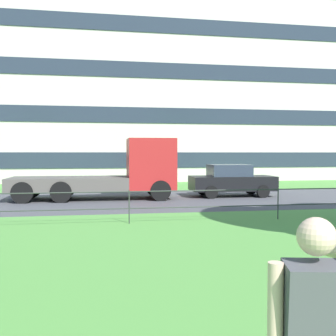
{
  "coord_description": "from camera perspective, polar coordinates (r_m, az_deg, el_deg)",
  "views": [
    {
      "loc": [
        -0.85,
        2.24,
        2.09
      ],
      "look_at": [
        0.34,
        9.22,
        1.83
      ],
      "focal_mm": 43.02,
      "sensor_mm": 36.0,
      "label": 1
    }
  ],
  "objects": [
    {
      "name": "street_strip",
      "position": [
        17.77,
        -6.85,
        -4.63
      ],
      "size": [
        80.0,
        7.75,
        0.01
      ],
      "primitive_type": "cube",
      "color": "#4C4C51",
      "rests_on": "ground"
    },
    {
      "name": "flatbed_truck_far_left",
      "position": [
        18.44,
        -7.04,
        -0.6
      ],
      "size": [
        7.33,
        2.51,
        2.75
      ],
      "color": "#B22323",
      "rests_on": "ground"
    },
    {
      "name": "apartment_building_background",
      "position": [
        37.29,
        -1.43,
        11.49
      ],
      "size": [
        33.64,
        16.23,
        16.3
      ],
      "color": "beige",
      "rests_on": "ground"
    },
    {
      "name": "park_fence",
      "position": [
        11.99,
        -5.53,
        -4.67
      ],
      "size": [
        37.56,
        0.04,
        1.0
      ],
      "color": "#333833",
      "rests_on": "ground"
    },
    {
      "name": "car_black_center",
      "position": [
        19.6,
        8.97,
        -1.73
      ],
      "size": [
        4.04,
        1.88,
        1.54
      ],
      "color": "black",
      "rests_on": "ground"
    }
  ]
}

